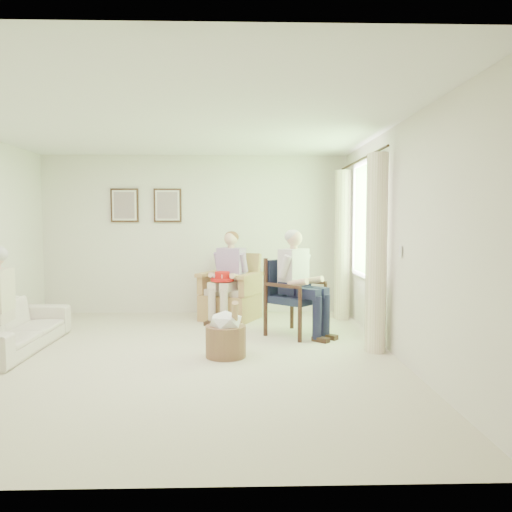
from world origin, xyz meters
name	(u,v)px	position (x,y,z in m)	size (l,w,h in m)	color
floor	(174,357)	(0.00, 0.00, 0.00)	(5.50, 5.50, 0.00)	beige
back_wall	(196,235)	(0.00, 2.75, 1.30)	(5.00, 0.04, 2.60)	silver
front_wall	(103,262)	(0.00, -2.75, 1.30)	(5.00, 0.04, 2.60)	silver
right_wall	(397,241)	(2.50, 0.00, 1.30)	(0.04, 5.50, 2.60)	silver
ceiling	(171,122)	(0.00, 0.00, 2.60)	(5.00, 5.50, 0.02)	white
window	(367,217)	(2.46, 1.20, 1.58)	(0.13, 2.50, 1.63)	#2D6B23
curtain_left	(376,253)	(2.33, 0.22, 1.15)	(0.34, 0.34, 2.30)	#F5E1C0
curtain_right	(342,245)	(2.33, 2.18, 1.15)	(0.34, 0.34, 2.30)	#F5E1C0
framed_print_left	(125,205)	(-1.15, 2.71, 1.78)	(0.45, 0.05, 0.55)	#382114
framed_print_right	(168,205)	(-0.45, 2.71, 1.78)	(0.45, 0.05, 0.55)	#382114
wicker_armchair	(230,298)	(0.59, 2.18, 0.32)	(0.80, 0.79, 1.02)	tan
wood_armchair	(295,293)	(1.49, 1.15, 0.55)	(0.65, 0.61, 1.00)	black
sofa	(12,327)	(-1.95, 0.36, 0.28)	(0.74, 1.90, 0.55)	silver
person_wicker	(230,270)	(0.59, 2.05, 0.78)	(0.40, 0.63, 1.34)	beige
person_dark	(296,275)	(1.49, 0.99, 0.82)	(0.40, 0.63, 1.38)	#181935
red_hat	(222,277)	(0.47, 1.87, 0.69)	(0.35, 0.35, 0.14)	red
hatbox	(226,334)	(0.59, 0.01, 0.26)	(0.57, 0.57, 0.67)	#A17357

